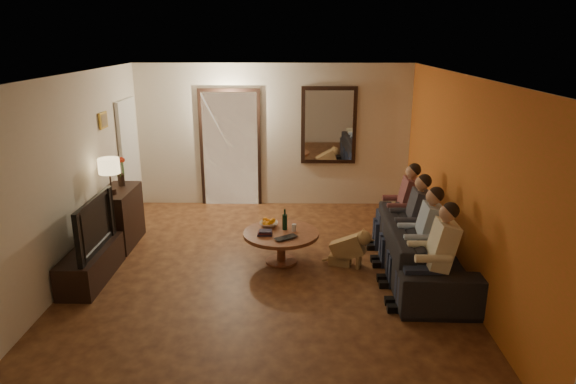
{
  "coord_description": "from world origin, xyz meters",
  "views": [
    {
      "loc": [
        0.39,
        -6.27,
        3.06
      ],
      "look_at": [
        0.3,
        0.3,
        1.05
      ],
      "focal_mm": 32.0,
      "sensor_mm": 36.0,
      "label": 1
    }
  ],
  "objects_px": {
    "dresser": "(120,217)",
    "coffee_table": "(281,247)",
    "sofa": "(423,249)",
    "tv_stand": "(91,264)",
    "bowl": "(269,224)",
    "laptop": "(288,239)",
    "person_b": "(423,241)",
    "dog": "(348,247)",
    "person_d": "(403,210)",
    "wine_bottle": "(285,219)",
    "person_c": "(412,224)",
    "table_lamp": "(110,176)",
    "tv": "(86,225)",
    "person_a": "(435,261)"
  },
  "relations": [
    {
      "from": "laptop",
      "to": "person_b",
      "type": "bearing_deg",
      "value": -47.74
    },
    {
      "from": "person_d",
      "to": "coffee_table",
      "type": "distance_m",
      "value": 1.91
    },
    {
      "from": "dresser",
      "to": "tv_stand",
      "type": "distance_m",
      "value": 1.21
    },
    {
      "from": "tv_stand",
      "to": "wine_bottle",
      "type": "distance_m",
      "value": 2.62
    },
    {
      "from": "laptop",
      "to": "tv_stand",
      "type": "bearing_deg",
      "value": 151.39
    },
    {
      "from": "wine_bottle",
      "to": "table_lamp",
      "type": "bearing_deg",
      "value": 173.26
    },
    {
      "from": "dresser",
      "to": "person_d",
      "type": "height_order",
      "value": "person_d"
    },
    {
      "from": "tv",
      "to": "person_c",
      "type": "xyz_separation_m",
      "value": [
        4.24,
        0.52,
        -0.17
      ]
    },
    {
      "from": "dresser",
      "to": "coffee_table",
      "type": "distance_m",
      "value": 2.54
    },
    {
      "from": "person_d",
      "to": "laptop",
      "type": "height_order",
      "value": "person_d"
    },
    {
      "from": "person_b",
      "to": "person_d",
      "type": "height_order",
      "value": "same"
    },
    {
      "from": "person_d",
      "to": "dog",
      "type": "distance_m",
      "value": 1.13
    },
    {
      "from": "sofa",
      "to": "coffee_table",
      "type": "distance_m",
      "value": 1.93
    },
    {
      "from": "coffee_table",
      "to": "laptop",
      "type": "relative_size",
      "value": 3.19
    },
    {
      "from": "person_d",
      "to": "coffee_table",
      "type": "relative_size",
      "value": 1.14
    },
    {
      "from": "sofa",
      "to": "laptop",
      "type": "xyz_separation_m",
      "value": [
        -1.79,
        0.07,
        0.1
      ]
    },
    {
      "from": "tv",
      "to": "person_d",
      "type": "relative_size",
      "value": 0.98
    },
    {
      "from": "tv_stand",
      "to": "person_d",
      "type": "height_order",
      "value": "person_d"
    },
    {
      "from": "table_lamp",
      "to": "tv_stand",
      "type": "height_order",
      "value": "table_lamp"
    },
    {
      "from": "sofa",
      "to": "tv_stand",
      "type": "bearing_deg",
      "value": 94.74
    },
    {
      "from": "bowl",
      "to": "person_c",
      "type": "bearing_deg",
      "value": -7.91
    },
    {
      "from": "table_lamp",
      "to": "dog",
      "type": "height_order",
      "value": "table_lamp"
    },
    {
      "from": "person_a",
      "to": "dog",
      "type": "height_order",
      "value": "person_a"
    },
    {
      "from": "dresser",
      "to": "bowl",
      "type": "bearing_deg",
      "value": -9.87
    },
    {
      "from": "person_c",
      "to": "bowl",
      "type": "relative_size",
      "value": 4.63
    },
    {
      "from": "person_b",
      "to": "person_a",
      "type": "bearing_deg",
      "value": -90.0
    },
    {
      "from": "tv_stand",
      "to": "wine_bottle",
      "type": "relative_size",
      "value": 4.13
    },
    {
      "from": "dog",
      "to": "person_d",
      "type": "bearing_deg",
      "value": 53.68
    },
    {
      "from": "coffee_table",
      "to": "laptop",
      "type": "distance_m",
      "value": 0.38
    },
    {
      "from": "wine_bottle",
      "to": "laptop",
      "type": "bearing_deg",
      "value": -82.5
    },
    {
      "from": "tv_stand",
      "to": "bowl",
      "type": "xyz_separation_m",
      "value": [
        2.27,
        0.8,
        0.27
      ]
    },
    {
      "from": "tv",
      "to": "dresser",
      "type": "bearing_deg",
      "value": 0.0
    },
    {
      "from": "tv_stand",
      "to": "person_d",
      "type": "relative_size",
      "value": 1.07
    },
    {
      "from": "table_lamp",
      "to": "wine_bottle",
      "type": "height_order",
      "value": "table_lamp"
    },
    {
      "from": "tv_stand",
      "to": "wine_bottle",
      "type": "bearing_deg",
      "value": 15.16
    },
    {
      "from": "person_b",
      "to": "person_c",
      "type": "relative_size",
      "value": 1.0
    },
    {
      "from": "sofa",
      "to": "coffee_table",
      "type": "relative_size",
      "value": 2.36
    },
    {
      "from": "person_d",
      "to": "dog",
      "type": "xyz_separation_m",
      "value": [
        -0.87,
        -0.65,
        -0.32
      ]
    },
    {
      "from": "person_d",
      "to": "tv_stand",
      "type": "bearing_deg",
      "value": -165.16
    },
    {
      "from": "dog",
      "to": "tv",
      "type": "bearing_deg",
      "value": -154.75
    },
    {
      "from": "person_d",
      "to": "coffee_table",
      "type": "bearing_deg",
      "value": -163.04
    },
    {
      "from": "person_b",
      "to": "wine_bottle",
      "type": "height_order",
      "value": "person_b"
    },
    {
      "from": "tv",
      "to": "bowl",
      "type": "xyz_separation_m",
      "value": [
        2.27,
        0.8,
        -0.28
      ]
    },
    {
      "from": "person_d",
      "to": "bowl",
      "type": "xyz_separation_m",
      "value": [
        -1.97,
        -0.33,
        -0.12
      ]
    },
    {
      "from": "laptop",
      "to": "dog",
      "type": "bearing_deg",
      "value": -22.84
    },
    {
      "from": "coffee_table",
      "to": "bowl",
      "type": "bearing_deg",
      "value": 129.29
    },
    {
      "from": "person_d",
      "to": "bowl",
      "type": "distance_m",
      "value": 2.0
    },
    {
      "from": "tv_stand",
      "to": "wine_bottle",
      "type": "height_order",
      "value": "wine_bottle"
    },
    {
      "from": "sofa",
      "to": "wine_bottle",
      "type": "relative_size",
      "value": 7.99
    },
    {
      "from": "person_d",
      "to": "wine_bottle",
      "type": "xyz_separation_m",
      "value": [
        -1.74,
        -0.45,
        0.01
      ]
    }
  ]
}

